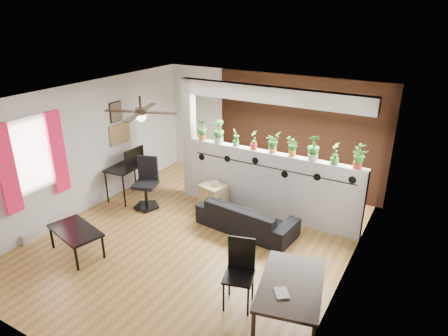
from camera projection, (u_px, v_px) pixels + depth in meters
room_shell at (194, 174)px, 6.78m from camera, size 6.30×7.10×2.90m
partition_wall at (271, 185)px, 7.86m from camera, size 3.60×0.18×1.35m
ceiling_header at (275, 95)px, 7.18m from camera, size 3.60×0.18×0.30m
pier_column at (190, 140)px, 8.50m from camera, size 0.22×0.20×2.60m
brick_panel at (299, 135)px, 8.80m from camera, size 3.90×0.05×2.60m
vine_decal at (270, 167)px, 7.63m from camera, size 3.31×0.01×0.30m
window_assembly at (32, 157)px, 6.92m from camera, size 0.09×1.30×1.55m
baseboard_heater at (47, 228)px, 7.45m from camera, size 0.08×1.00×0.18m
corkboard at (120, 134)px, 8.71m from camera, size 0.03×0.60×0.45m
framed_art at (116, 112)px, 8.49m from camera, size 0.03×0.34×0.44m
ceiling_fan at (141, 113)px, 6.53m from camera, size 1.19×1.19×0.43m
potted_plant_0 at (202, 129)px, 8.24m from camera, size 0.26×0.23×0.44m
potted_plant_1 at (219, 131)px, 8.05m from camera, size 0.26×0.21×0.48m
potted_plant_2 at (236, 137)px, 7.89m from camera, size 0.18×0.20×0.36m
potted_plant_3 at (254, 139)px, 7.71m from camera, size 0.23×0.24×0.38m
potted_plant_4 at (273, 142)px, 7.52m from camera, size 0.17×0.21×0.41m
potted_plant_5 at (293, 146)px, 7.34m from camera, size 0.18×0.21×0.37m
potted_plant_6 at (314, 147)px, 7.14m from camera, size 0.32×0.30×0.48m
potted_plant_7 at (335, 153)px, 6.97m from camera, size 0.24×0.25×0.40m
potted_plant_8 at (358, 156)px, 6.79m from camera, size 0.27×0.26×0.42m
sofa at (247, 217)px, 7.49m from camera, size 1.86×0.88×0.53m
cube_shelf at (213, 198)px, 8.18m from camera, size 0.57×0.53×0.58m
cup at (215, 183)px, 8.03m from camera, size 0.14×0.14×0.10m
computer_desk at (128, 168)px, 8.68m from camera, size 0.61×1.07×0.75m
monitor at (132, 158)px, 8.74m from camera, size 0.33×0.06×0.18m
office_chair at (147, 186)px, 8.28m from camera, size 0.57×0.57×1.07m
dining_table at (291, 288)px, 5.07m from camera, size 1.04×1.42×0.70m
book at (275, 293)px, 4.85m from camera, size 0.26×0.27×0.02m
folding_chair at (240, 266)px, 5.54m from camera, size 0.50×0.50×1.01m
coffee_table at (75, 232)px, 6.72m from camera, size 1.10×0.78×0.46m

